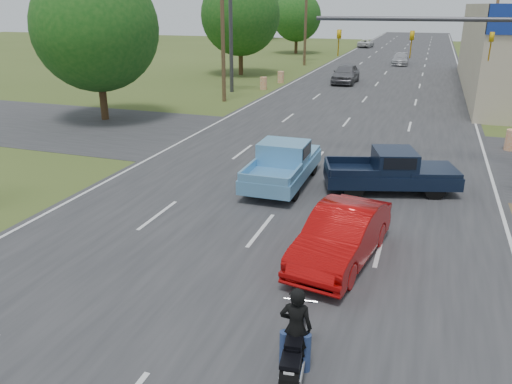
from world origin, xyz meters
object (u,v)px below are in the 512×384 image
at_px(motorcycle, 295,350).
at_px(rider, 296,332).
at_px(distant_car_grey, 346,74).
at_px(blue_pickup, 284,163).
at_px(distant_car_silver, 400,59).
at_px(red_convertible, 341,236).
at_px(distant_car_white, 366,43).
at_px(navy_pickup, 394,171).

distance_m(motorcycle, rider, 0.36).
bearing_deg(distant_car_grey, blue_pickup, -84.86).
height_order(blue_pickup, distant_car_silver, blue_pickup).
bearing_deg(rider, red_convertible, -97.78).
xyz_separation_m(red_convertible, blue_pickup, (-3.20, 5.54, 0.11)).
bearing_deg(distant_car_grey, distant_car_white, 95.59).
bearing_deg(rider, blue_pickup, -79.89).
height_order(blue_pickup, distant_car_grey, blue_pickup).
xyz_separation_m(distant_car_grey, distant_car_silver, (3.53, 16.53, -0.18)).
bearing_deg(red_convertible, navy_pickup, 90.89).
relative_size(motorcycle, blue_pickup, 0.43).
bearing_deg(distant_car_silver, distant_car_white, 105.17).
bearing_deg(red_convertible, distant_car_white, 106.20).
distance_m(rider, distant_car_grey, 37.66).
relative_size(rider, navy_pickup, 0.33).
xyz_separation_m(motorcycle, rider, (-0.01, 0.06, 0.35)).
relative_size(red_convertible, motorcycle, 2.06).
distance_m(navy_pickup, distant_car_grey, 27.37).
xyz_separation_m(rider, blue_pickup, (-3.15, 10.14, 0.00)).
height_order(distant_car_grey, distant_car_white, distant_car_grey).
bearing_deg(red_convertible, distant_car_grey, 108.57).
relative_size(blue_pickup, distant_car_grey, 1.03).
xyz_separation_m(red_convertible, rider, (-0.05, -4.60, 0.10)).
xyz_separation_m(rider, distant_car_grey, (-5.30, 37.28, -0.01)).
distance_m(blue_pickup, distant_car_white, 67.74).
bearing_deg(red_convertible, rider, -81.34).
xyz_separation_m(navy_pickup, distant_car_white, (-9.75, 67.01, -0.18)).
bearing_deg(distant_car_silver, distant_car_grey, -103.34).
distance_m(distant_car_grey, distant_car_white, 40.51).
bearing_deg(motorcycle, distant_car_white, 89.31).
distance_m(red_convertible, distant_car_silver, 49.24).
bearing_deg(distant_car_white, blue_pickup, 99.02).
bearing_deg(motorcycle, navy_pickup, 77.85).
distance_m(navy_pickup, distant_car_white, 67.71).
bearing_deg(distant_car_white, navy_pickup, 102.51).
relative_size(red_convertible, distant_car_silver, 1.00).
bearing_deg(navy_pickup, blue_pickup, -99.75).
bearing_deg(distant_car_white, motorcycle, 100.70).
bearing_deg(distant_car_white, rider, 100.70).
relative_size(motorcycle, distant_car_white, 0.49).
xyz_separation_m(red_convertible, navy_pickup, (0.89, 6.03, 0.06)).
xyz_separation_m(blue_pickup, distant_car_grey, (-2.15, 27.14, -0.01)).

